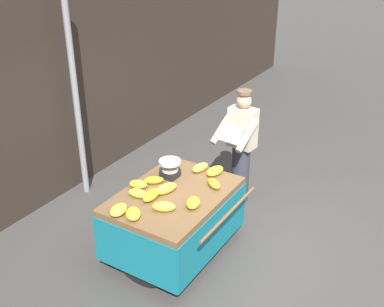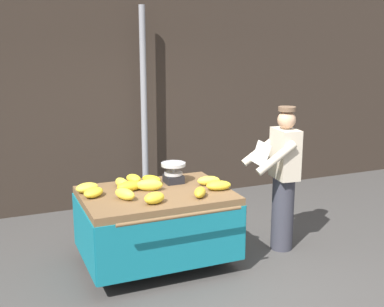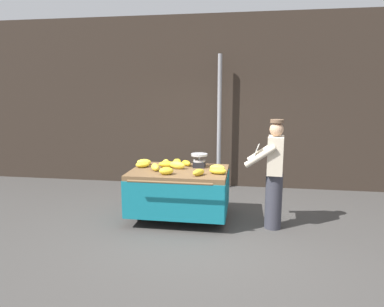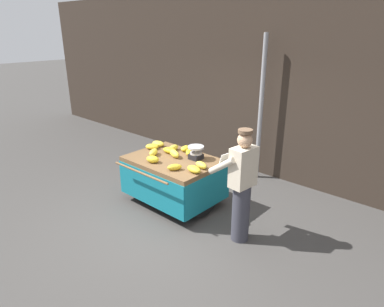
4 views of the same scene
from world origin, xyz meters
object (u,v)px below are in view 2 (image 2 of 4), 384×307
street_pole (144,110)px  banana_bunch_6 (87,188)px  weighing_scale (173,173)px  banana_bunch_9 (134,179)px  banana_bunch_1 (125,194)px  banana_bunch_7 (209,181)px  banana_bunch_2 (200,192)px  banana_bunch_11 (154,198)px  banana_bunch_5 (149,185)px  vendor_person (283,178)px  banana_cart (156,212)px  banana_bunch_0 (152,179)px  banana_bunch_8 (122,183)px  banana_bunch_4 (93,192)px  banana_bunch_3 (130,186)px  banana_bunch_10 (219,185)px

street_pole → banana_bunch_6: bearing=-124.8°
weighing_scale → banana_bunch_9: (-0.42, 0.18, -0.07)m
banana_bunch_1 → banana_bunch_7: size_ratio=1.02×
banana_bunch_2 → banana_bunch_11: (-0.50, -0.01, 0.01)m
banana_bunch_5 → banana_bunch_9: (-0.07, 0.36, -0.02)m
banana_bunch_7 → vendor_person: bearing=-9.6°
vendor_person → banana_cart: bearing=174.6°
banana_bunch_0 → banana_bunch_9: banana_bunch_9 is taller
banana_bunch_9 → banana_bunch_1: bearing=-114.7°
banana_bunch_0 → banana_bunch_7: (0.57, -0.33, 0.01)m
banana_bunch_8 → weighing_scale: bearing=-4.3°
banana_cart → banana_bunch_6: bearing=158.3°
banana_bunch_11 → banana_cart: bearing=69.2°
banana_cart → street_pole: bearing=75.7°
banana_bunch_4 → weighing_scale: bearing=9.6°
street_pole → banana_bunch_7: size_ratio=11.36×
banana_bunch_9 → banana_bunch_3: bearing=-113.5°
banana_bunch_5 → banana_bunch_7: banana_bunch_5 is taller
street_pole → banana_bunch_4: street_pole is taller
banana_bunch_0 → banana_bunch_2: bearing=-65.5°
banana_bunch_9 → vendor_person: 1.73m
banana_cart → banana_bunch_1: bearing=-162.1°
banana_bunch_11 → vendor_person: size_ratio=0.13×
banana_bunch_1 → banana_bunch_2: size_ratio=1.10×
banana_bunch_0 → banana_bunch_4: 0.76m
banana_bunch_6 → banana_bunch_10: banana_bunch_6 is taller
banana_cart → banana_bunch_6: size_ratio=6.46×
banana_bunch_2 → vendor_person: (1.14, 0.20, -0.03)m
banana_bunch_9 → banana_bunch_11: size_ratio=1.01×
banana_bunch_11 → banana_bunch_7: bearing=25.4°
banana_bunch_7 → banana_bunch_10: 0.21m
banana_cart → banana_bunch_10: (0.66, -0.20, 0.28)m
banana_cart → banana_bunch_0: size_ratio=6.62×
banana_cart → banana_bunch_0: (0.06, 0.33, 0.27)m
banana_cart → banana_bunch_4: size_ratio=6.50×
street_pole → banana_bunch_1: (-0.88, -2.10, -0.54)m
banana_bunch_3 → banana_bunch_7: 0.89m
banana_bunch_0 → banana_bunch_7: banana_bunch_7 is taller
banana_cart → banana_bunch_3: 0.40m
street_pole → banana_bunch_3: street_pole is taller
weighing_scale → banana_bunch_4: size_ratio=1.13×
banana_cart → banana_bunch_11: (-0.14, -0.36, 0.29)m
weighing_scale → vendor_person: (1.21, -0.39, -0.10)m
street_pole → banana_bunch_3: size_ratio=10.11×
banana_bunch_2 → vendor_person: bearing=9.9°
banana_bunch_9 → banana_bunch_10: bearing=-39.1°
weighing_scale → banana_bunch_6: size_ratio=1.13×
banana_bunch_3 → banana_bunch_6: bearing=164.3°
banana_bunch_10 → banana_bunch_4: bearing=167.6°
street_pole → banana_bunch_5: size_ratio=9.93×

